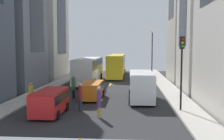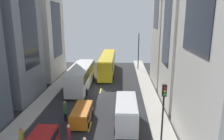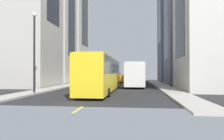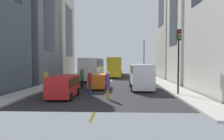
# 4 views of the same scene
# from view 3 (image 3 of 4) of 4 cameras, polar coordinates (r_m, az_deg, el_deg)

# --- Properties ---
(ground_plane) EXTENTS (40.05, 40.05, 0.00)m
(ground_plane) POSITION_cam_3_polar(r_m,az_deg,el_deg) (32.67, 0.86, -4.23)
(ground_plane) COLOR #28282B
(sidewalk_west) EXTENTS (2.10, 44.00, 0.15)m
(sidewalk_west) POSITION_cam_3_polar(r_m,az_deg,el_deg) (32.73, 13.14, -4.07)
(sidewalk_west) COLOR #B2ADA3
(sidewalk_west) RESTS_ON ground
(sidewalk_east) EXTENTS (2.10, 44.00, 0.15)m
(sidewalk_east) POSITION_cam_3_polar(r_m,az_deg,el_deg) (34.07, -10.92, -3.94)
(sidewalk_east) COLOR #B2ADA3
(sidewalk_east) RESTS_ON ground
(lane_stripe_0) EXTENTS (0.16, 2.00, 0.01)m
(lane_stripe_0) POSITION_cam_3_polar(r_m,az_deg,el_deg) (53.58, 3.07, -2.78)
(lane_stripe_0) COLOR yellow
(lane_stripe_0) RESTS_ON ground
(lane_stripe_1) EXTENTS (0.16, 2.00, 0.01)m
(lane_stripe_1) POSITION_cam_3_polar(r_m,az_deg,el_deg) (43.12, 2.23, -3.33)
(lane_stripe_1) COLOR yellow
(lane_stripe_1) RESTS_ON ground
(lane_stripe_2) EXTENTS (0.16, 2.00, 0.01)m
(lane_stripe_2) POSITION_cam_3_polar(r_m,az_deg,el_deg) (32.67, 0.86, -4.22)
(lane_stripe_2) COLOR yellow
(lane_stripe_2) RESTS_ON ground
(lane_stripe_3) EXTENTS (0.16, 2.00, 0.01)m
(lane_stripe_3) POSITION_cam_3_polar(r_m,az_deg,el_deg) (22.28, -1.81, -5.93)
(lane_stripe_3) COLOR yellow
(lane_stripe_3) RESTS_ON ground
(lane_stripe_4) EXTENTS (0.16, 2.00, 0.01)m
(lane_stripe_4) POSITION_cam_3_polar(r_m,az_deg,el_deg) (12.07, -9.16, -10.51)
(lane_stripe_4) COLOR yellow
(lane_stripe_4) RESTS_ON ground
(building_west_1) EXTENTS (6.14, 7.93, 19.01)m
(building_west_1) POSITION_cam_3_polar(r_m,az_deg,el_deg) (37.53, 19.12, 10.87)
(building_west_1) COLOR slate
(building_west_1) RESTS_ON ground
(building_west_2) EXTENTS (9.91, 9.02, 16.81)m
(building_west_2) POSITION_cam_3_polar(r_m,az_deg,el_deg) (27.70, 28.04, 12.68)
(building_west_2) COLOR beige
(building_west_2) RESTS_ON ground
(building_east_0) EXTENTS (8.98, 9.98, 35.54)m
(building_east_0) POSITION_cam_3_polar(r_m,az_deg,el_deg) (51.53, -12.33, 17.17)
(building_east_0) COLOR beige
(building_east_0) RESTS_ON ground
(building_east_1) EXTENTS (6.37, 7.19, 21.93)m
(building_east_1) POSITION_cam_3_polar(r_m,az_deg,el_deg) (40.44, -15.16, 12.14)
(building_east_1) COLOR beige
(building_east_1) RESTS_ON ground
(city_bus_white) EXTENTS (2.80, 11.32, 3.35)m
(city_bus_white) POSITION_cam_3_polar(r_m,az_deg,el_deg) (30.99, 6.17, -0.71)
(city_bus_white) COLOR silver
(city_bus_white) RESTS_ON ground
(streetcar_yellow) EXTENTS (2.70, 14.51, 3.59)m
(streetcar_yellow) POSITION_cam_3_polar(r_m,az_deg,el_deg) (22.33, -2.60, -0.47)
(streetcar_yellow) COLOR yellow
(streetcar_yellow) RESTS_ON ground
(delivery_van_white) EXTENTS (2.25, 5.85, 2.58)m
(delivery_van_white) POSITION_cam_3_polar(r_m,az_deg,el_deg) (42.94, -2.60, -1.32)
(delivery_van_white) COLOR white
(delivery_van_white) RESTS_ON ground
(car_orange_0) EXTENTS (1.90, 4.33, 1.56)m
(car_orange_0) POSITION_cam_3_polar(r_m,az_deg,el_deg) (41.98, 3.42, -2.15)
(car_orange_0) COLOR orange
(car_orange_0) RESTS_ON ground
(car_red_1) EXTENTS (1.96, 4.11, 1.75)m
(car_red_1) POSITION_cam_3_polar(r_m,az_deg,el_deg) (47.76, 6.37, -1.82)
(car_red_1) COLOR red
(car_red_1) RESTS_ON ground
(pedestrian_waiting_curb) EXTENTS (0.31, 0.31, 2.12)m
(pedestrian_waiting_curb) POSITION_cam_3_polar(r_m,az_deg,el_deg) (46.55, 3.99, -1.70)
(pedestrian_waiting_curb) COLOR navy
(pedestrian_waiting_curb) RESTS_ON ground
(pedestrian_walking_far) EXTENTS (0.32, 0.32, 2.15)m
(pedestrian_walking_far) POSITION_cam_3_polar(r_m,az_deg,el_deg) (48.47, 2.14, -1.66)
(pedestrian_walking_far) COLOR gold
(pedestrian_walking_far) RESTS_ON ground
(pedestrian_crossing_near) EXTENTS (0.37, 0.37, 2.19)m
(pedestrian_crossing_near) POSITION_cam_3_polar(r_m,az_deg,el_deg) (41.76, 5.87, -1.84)
(pedestrian_crossing_near) COLOR black
(pedestrian_crossing_near) RESTS_ON ground
(pedestrian_crossing_mid) EXTENTS (0.38, 0.38, 2.21)m
(pedestrian_crossing_mid) POSITION_cam_3_polar(r_m,az_deg,el_deg) (47.27, 8.31, -1.67)
(pedestrian_crossing_mid) COLOR gold
(pedestrian_crossing_mid) RESTS_ON ground
(traffic_light_near_corner) EXTENTS (0.32, 0.44, 5.42)m
(traffic_light_near_corner) POSITION_cam_3_polar(r_m,az_deg,el_deg) (47.38, -5.11, 1.69)
(traffic_light_near_corner) COLOR black
(traffic_light_near_corner) RESTS_ON ground
(streetlamp_near) EXTENTS (0.44, 0.44, 7.65)m
(streetlamp_near) POSITION_cam_3_polar(r_m,az_deg,el_deg) (21.56, -20.24, 6.65)
(streetlamp_near) COLOR black
(streetlamp_near) RESTS_ON ground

